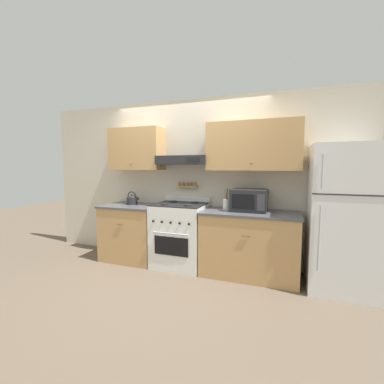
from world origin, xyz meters
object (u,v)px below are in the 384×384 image
(stove_range, at_px, (180,235))
(refrigerator, at_px, (342,218))
(tea_kettle, at_px, (132,199))
(microwave, at_px, (249,200))
(utensil_crock, at_px, (227,204))

(stove_range, relative_size, refrigerator, 0.58)
(stove_range, relative_size, tea_kettle, 4.67)
(refrigerator, bearing_deg, stove_range, 179.16)
(stove_range, bearing_deg, tea_kettle, 175.99)
(microwave, xyz_separation_m, utensil_crock, (-0.31, -0.02, -0.07))
(refrigerator, height_order, microwave, refrigerator)
(tea_kettle, bearing_deg, refrigerator, -1.76)
(microwave, bearing_deg, tea_kettle, -179.46)
(tea_kettle, xyz_separation_m, utensil_crock, (1.57, 0.00, 0.00))
(stove_range, xyz_separation_m, refrigerator, (2.14, -0.03, 0.41))
(tea_kettle, relative_size, microwave, 0.46)
(tea_kettle, bearing_deg, stove_range, -4.01)
(stove_range, xyz_separation_m, microwave, (1.01, 0.08, 0.56))
(microwave, height_order, utensil_crock, same)
(refrigerator, height_order, utensil_crock, refrigerator)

